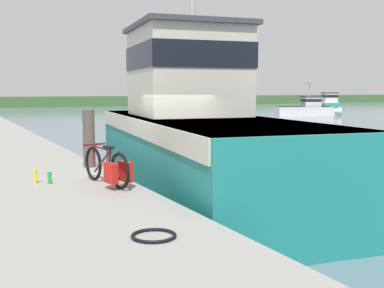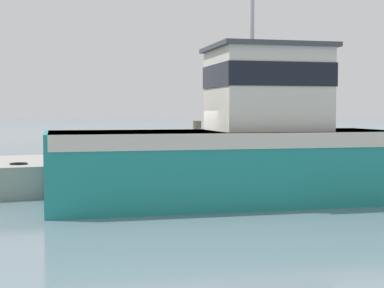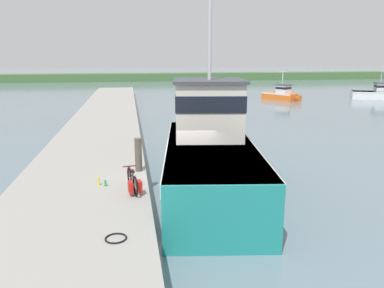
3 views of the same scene
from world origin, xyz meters
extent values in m
plane|color=slate|center=(0.00, 0.00, 0.00)|extent=(320.00, 320.00, 0.00)
cube|color=gray|center=(-3.60, 0.00, 0.46)|extent=(4.59, 80.00, 0.93)
cube|color=teal|center=(1.11, 0.27, 0.98)|extent=(4.48, 9.83, 1.95)
cube|color=beige|center=(1.11, 0.27, 1.76)|extent=(4.52, 9.65, 0.39)
cube|color=beige|center=(1.28, 1.44, 3.05)|extent=(2.92, 3.22, 2.20)
cube|color=black|center=(1.28, 1.44, 3.44)|extent=(2.98, 3.28, 0.61)
cube|color=#3D4247|center=(1.28, 1.44, 4.21)|extent=(3.16, 3.47, 0.12)
torus|color=black|center=(-1.74, -2.07, 1.24)|extent=(0.16, 0.63, 0.63)
torus|color=black|center=(-1.91, -1.04, 1.24)|extent=(0.16, 0.63, 0.63)
cylinder|color=maroon|center=(-1.77, -1.90, 1.17)|extent=(0.09, 0.35, 0.18)
cylinder|color=maroon|center=(-1.81, -1.68, 1.34)|extent=(0.06, 0.14, 0.48)
cylinder|color=maroon|center=(-1.78, -1.85, 1.41)|extent=(0.11, 0.46, 0.36)
cylinder|color=maroon|center=(-1.85, -1.42, 1.33)|extent=(0.15, 0.65, 0.49)
cylinder|color=maroon|center=(-1.86, -1.37, 1.57)|extent=(0.13, 0.53, 0.05)
cylinder|color=maroon|center=(-1.91, -1.07, 1.40)|extent=(0.05, 0.10, 0.32)
cylinder|color=maroon|center=(-1.90, -1.11, 1.61)|extent=(0.44, 0.11, 0.04)
cube|color=black|center=(-1.81, -1.66, 1.61)|extent=(0.14, 0.25, 0.05)
cube|color=red|center=(-1.89, -2.04, 1.21)|extent=(0.17, 0.34, 0.35)
cube|color=red|center=(-1.61, -1.99, 1.21)|extent=(0.17, 0.34, 0.35)
cylinder|color=#51473D|center=(-1.57, 0.54, 1.55)|extent=(0.26, 0.26, 1.26)
torus|color=black|center=(-2.26, -4.83, 0.95)|extent=(0.53, 0.53, 0.04)
cylinder|color=yellow|center=(-2.94, -0.88, 1.05)|extent=(0.06, 0.06, 0.26)
cylinder|color=green|center=(-2.71, -1.01, 1.03)|extent=(0.07, 0.07, 0.21)
camera|label=1|loc=(-4.30, -9.80, 2.61)|focal=45.00mm
camera|label=2|loc=(15.58, -6.32, 2.51)|focal=55.00mm
camera|label=3|loc=(-1.82, -13.11, 5.14)|focal=35.00mm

